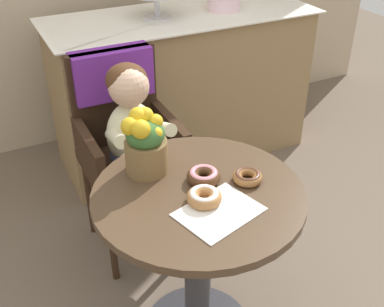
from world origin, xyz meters
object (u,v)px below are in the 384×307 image
(round_layer_cake, at_px, (224,1))
(cafe_table, at_px, (198,239))
(wicker_chair, at_px, (123,123))
(donut_side, at_px, (204,176))
(flower_vase, at_px, (145,142))
(donut_mid, at_px, (204,196))
(seated_child, at_px, (134,131))
(donut_front, at_px, (247,177))

(round_layer_cake, bearing_deg, cafe_table, -122.39)
(cafe_table, xyz_separation_m, wicker_chair, (-0.03, 0.71, 0.13))
(donut_side, distance_m, round_layer_cake, 1.47)
(flower_vase, bearing_deg, donut_mid, -68.57)
(wicker_chair, height_order, seated_child, seated_child)
(donut_mid, distance_m, flower_vase, 0.29)
(cafe_table, bearing_deg, round_layer_cake, 57.61)
(wicker_chair, bearing_deg, round_layer_cake, 30.14)
(donut_mid, relative_size, round_layer_cake, 0.61)
(seated_child, bearing_deg, cafe_table, -87.25)
(donut_side, bearing_deg, round_layer_cake, 58.09)
(wicker_chair, xyz_separation_m, donut_mid, (0.02, -0.77, 0.10))
(cafe_table, xyz_separation_m, donut_mid, (-0.01, -0.06, 0.24))
(donut_mid, height_order, donut_side, same)
(seated_child, xyz_separation_m, donut_front, (0.20, -0.57, 0.06))
(wicker_chair, bearing_deg, donut_front, -78.63)
(seated_child, xyz_separation_m, donut_side, (0.07, -0.51, 0.07))
(cafe_table, bearing_deg, donut_front, -7.09)
(flower_vase, bearing_deg, cafe_table, -60.13)
(round_layer_cake, bearing_deg, donut_mid, -121.53)
(cafe_table, height_order, donut_side, donut_side)
(donut_front, distance_m, donut_mid, 0.19)
(wicker_chair, bearing_deg, cafe_table, -92.10)
(donut_front, bearing_deg, seated_child, 109.57)
(seated_child, bearing_deg, flower_vase, -103.00)
(seated_child, bearing_deg, round_layer_cake, 41.03)
(wicker_chair, height_order, donut_front, wicker_chair)
(seated_child, relative_size, round_layer_cake, 3.85)
(donut_side, xyz_separation_m, round_layer_cake, (0.77, 1.24, 0.21))
(cafe_table, bearing_deg, flower_vase, 119.87)
(wicker_chair, relative_size, round_layer_cake, 5.05)
(donut_mid, bearing_deg, seated_child, 91.47)
(donut_front, bearing_deg, round_layer_cake, 64.00)
(cafe_table, relative_size, flower_vase, 3.01)
(donut_mid, xyz_separation_m, round_layer_cake, (0.82, 1.34, 0.21))
(cafe_table, distance_m, donut_side, 0.24)
(cafe_table, xyz_separation_m, round_layer_cake, (0.81, 1.28, 0.44))
(wicker_chair, xyz_separation_m, seated_child, (-0.00, -0.16, 0.04))
(donut_mid, bearing_deg, flower_vase, 111.43)
(donut_front, relative_size, round_layer_cake, 0.54)
(cafe_table, relative_size, donut_side, 6.19)
(donut_mid, bearing_deg, wicker_chair, 91.17)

